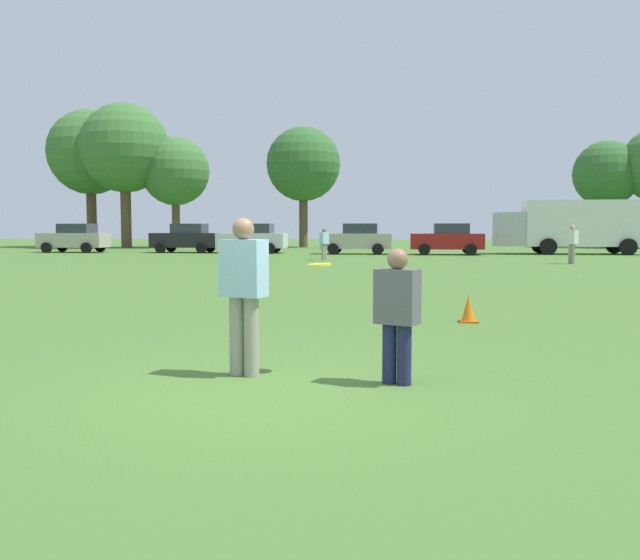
# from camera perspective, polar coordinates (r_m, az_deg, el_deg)

# --- Properties ---
(ground_plane) EXTENTS (162.92, 162.92, 0.00)m
(ground_plane) POSITION_cam_1_polar(r_m,az_deg,el_deg) (7.22, -4.38, -8.96)
(ground_plane) COLOR #47702D
(player_thrower) EXTENTS (0.55, 0.42, 1.76)m
(player_thrower) POSITION_cam_1_polar(r_m,az_deg,el_deg) (7.77, -6.26, -0.59)
(player_thrower) COLOR gray
(player_thrower) RESTS_ON ground
(player_defender) EXTENTS (0.51, 0.42, 1.44)m
(player_defender) POSITION_cam_1_polar(r_m,az_deg,el_deg) (7.37, 6.34, -2.39)
(player_defender) COLOR #1E234C
(player_defender) RESTS_ON ground
(frisbee) EXTENTS (0.27, 0.27, 0.04)m
(frisbee) POSITION_cam_1_polar(r_m,az_deg,el_deg) (7.85, -0.06, 1.25)
(frisbee) COLOR yellow
(traffic_cone) EXTENTS (0.32, 0.32, 0.48)m
(traffic_cone) POSITION_cam_1_polar(r_m,az_deg,el_deg) (12.38, 12.06, -2.35)
(traffic_cone) COLOR #D8590C
(traffic_cone) RESTS_ON ground
(parked_car_near_left) EXTENTS (4.27, 2.35, 1.82)m
(parked_car_near_left) POSITION_cam_1_polar(r_m,az_deg,el_deg) (46.75, -19.46, 3.27)
(parked_car_near_left) COLOR #B7AD99
(parked_car_near_left) RESTS_ON ground
(parked_car_mid_left) EXTENTS (4.27, 2.35, 1.82)m
(parked_car_mid_left) POSITION_cam_1_polar(r_m,az_deg,el_deg) (44.67, -10.87, 3.41)
(parked_car_mid_left) COLOR black
(parked_car_mid_left) RESTS_ON ground
(parked_car_center) EXTENTS (4.27, 2.35, 1.82)m
(parked_car_center) POSITION_cam_1_polar(r_m,az_deg,el_deg) (43.25, -5.51, 3.43)
(parked_car_center) COLOR silver
(parked_car_center) RESTS_ON ground
(parked_car_mid_right) EXTENTS (4.27, 2.35, 1.82)m
(parked_car_mid_right) POSITION_cam_1_polar(r_m,az_deg,el_deg) (41.59, 3.09, 3.41)
(parked_car_mid_right) COLOR #B7AD99
(parked_car_mid_right) RESTS_ON ground
(parked_car_near_right) EXTENTS (4.27, 2.35, 1.82)m
(parked_car_near_right) POSITION_cam_1_polar(r_m,az_deg,el_deg) (41.24, 10.41, 3.33)
(parked_car_near_right) COLOR maroon
(parked_car_near_right) RESTS_ON ground
(box_truck) EXTENTS (8.59, 3.24, 3.18)m
(box_truck) POSITION_cam_1_polar(r_m,az_deg,el_deg) (44.04, 19.91, 4.28)
(box_truck) COLOR white
(box_truck) RESTS_ON ground
(bystander_sideline_watcher) EXTENTS (0.46, 0.50, 1.58)m
(bystander_sideline_watcher) POSITION_cam_1_polar(r_m,az_deg,el_deg) (34.07, 0.35, 3.13)
(bystander_sideline_watcher) COLOR gray
(bystander_sideline_watcher) RESTS_ON ground
(bystander_far_jogger) EXTENTS (0.49, 0.54, 1.72)m
(bystander_far_jogger) POSITION_cam_1_polar(r_m,az_deg,el_deg) (32.67, 19.94, 2.95)
(bystander_far_jogger) COLOR gray
(bystander_far_jogger) RESTS_ON ground
(tree_west_maple) EXTENTS (6.67, 6.67, 10.83)m
(tree_west_maple) POSITION_cam_1_polar(r_m,az_deg,el_deg) (58.77, -18.30, 9.86)
(tree_west_maple) COLOR brown
(tree_west_maple) RESTS_ON ground
(tree_center_elm) EXTENTS (6.74, 6.74, 10.95)m
(tree_center_elm) POSITION_cam_1_polar(r_m,az_deg,el_deg) (55.70, -15.71, 10.32)
(tree_center_elm) COLOR brown
(tree_center_elm) RESTS_ON ground
(tree_east_birch) EXTENTS (5.21, 5.21, 8.46)m
(tree_east_birch) POSITION_cam_1_polar(r_m,az_deg,el_deg) (54.97, -11.77, 8.68)
(tree_east_birch) COLOR brown
(tree_east_birch) RESTS_ON ground
(tree_east_oak) EXTENTS (5.77, 5.77, 9.37)m
(tree_east_oak) POSITION_cam_1_polar(r_m,az_deg,el_deg) (54.91, -1.37, 9.43)
(tree_east_oak) COLOR brown
(tree_east_oak) RESTS_ON ground
(tree_far_east_pine) EXTENTS (5.07, 5.07, 8.25)m
(tree_far_east_pine) POSITION_cam_1_polar(r_m,az_deg,el_deg) (58.74, 22.41, 8.02)
(tree_far_east_pine) COLOR brown
(tree_far_east_pine) RESTS_ON ground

